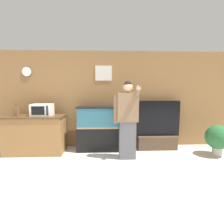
{
  "coord_description": "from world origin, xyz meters",
  "views": [
    {
      "loc": [
        0.34,
        -2.09,
        1.55
      ],
      "look_at": [
        0.5,
        1.98,
        1.05
      ],
      "focal_mm": 28.0,
      "sensor_mm": 36.0,
      "label": 1
    }
  ],
  "objects": [
    {
      "name": "counter_island",
      "position": [
        -1.39,
        2.2,
        0.47
      ],
      "size": [
        1.43,
        0.64,
        0.94
      ],
      "color": "brown",
      "rests_on": "ground_plane"
    },
    {
      "name": "aquarium_on_stand",
      "position": [
        0.19,
        2.37,
        0.57
      ],
      "size": [
        1.14,
        0.46,
        1.14
      ],
      "color": "black",
      "rests_on": "ground_plane"
    },
    {
      "name": "tv_on_stand",
      "position": [
        1.71,
        2.43,
        0.37
      ],
      "size": [
        1.23,
        0.4,
        1.29
      ],
      "color": "#4C3828",
      "rests_on": "ground_plane"
    },
    {
      "name": "person_standing",
      "position": [
        0.83,
        1.76,
        0.92
      ],
      "size": [
        0.56,
        0.42,
        1.77
      ],
      "color": "#515156",
      "rests_on": "ground_plane"
    },
    {
      "name": "ground_plane",
      "position": [
        0.0,
        0.0,
        0.0
      ],
      "size": [
        18.0,
        18.0,
        0.0
      ],
      "primitive_type": "plane",
      "color": "beige"
    },
    {
      "name": "microwave",
      "position": [
        -1.2,
        2.22,
        1.08
      ],
      "size": [
        0.49,
        0.36,
        0.29
      ],
      "color": "white",
      "rests_on": "counter_island"
    },
    {
      "name": "wall_back_paneled",
      "position": [
        -0.0,
        2.73,
        1.3
      ],
      "size": [
        10.0,
        0.08,
        2.6
      ],
      "color": "olive",
      "rests_on": "ground_plane"
    },
    {
      "name": "knife_block",
      "position": [
        -1.81,
        2.19,
        1.06
      ],
      "size": [
        0.1,
        0.1,
        0.31
      ],
      "color": "brown",
      "rests_on": "counter_island"
    },
    {
      "name": "potted_plant",
      "position": [
        3.02,
        1.86,
        0.44
      ],
      "size": [
        0.58,
        0.58,
        0.74
      ],
      "color": "#B2A899",
      "rests_on": "ground_plane"
    }
  ]
}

